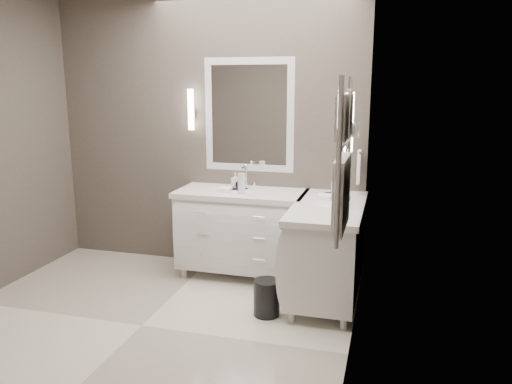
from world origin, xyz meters
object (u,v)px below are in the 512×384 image
(vanity_back, at_px, (242,228))
(towel_ladder, at_px, (343,167))
(vanity_right, at_px, (327,245))
(waste_bin, at_px, (267,298))

(vanity_back, distance_m, towel_ladder, 2.16)
(vanity_back, bearing_deg, vanity_right, -20.38)
(vanity_right, bearing_deg, towel_ladder, -80.16)
(towel_ladder, distance_m, waste_bin, 1.63)
(vanity_back, distance_m, waste_bin, 0.97)
(vanity_right, height_order, waste_bin, vanity_right)
(towel_ladder, bearing_deg, vanity_back, 124.10)
(vanity_back, height_order, waste_bin, vanity_back)
(vanity_back, xyz_separation_m, vanity_right, (0.88, -0.33, 0.00))
(waste_bin, bearing_deg, vanity_right, 47.30)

